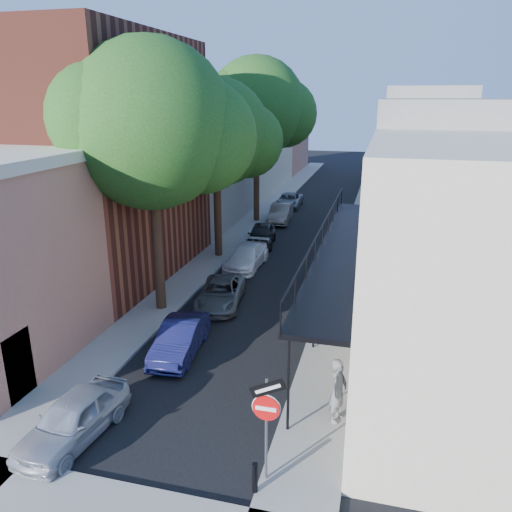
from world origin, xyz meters
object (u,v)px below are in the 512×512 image
Objects in this scene: parked_car_a at (74,418)px; parked_car_c at (221,293)px; sign_post at (266,412)px; parked_car_d at (247,257)px; bollard at (255,478)px; parked_car_e at (261,235)px; parked_car_b at (180,339)px; oak_near at (163,128)px; parked_car_f at (281,213)px; parked_car_g at (289,200)px; oak_far at (263,109)px; oak_mid at (224,135)px; pedestrian at (338,390)px.

parked_car_a reaches higher than parked_car_c.
sign_post is 16.37m from parked_car_d.
bollard is 0.19× the size of parked_car_d.
parked_car_b is at bearing -95.11° from parked_car_e.
oak_near reaches higher than parked_car_e.
parked_car_f reaches higher than parked_car_a.
sign_post reaches higher than parked_car_e.
oak_far is at bearing -101.27° from parked_car_g.
sign_post is 0.26× the size of oak_near.
parked_car_f is at bearing 83.45° from parked_car_e.
parked_car_f is (-4.99, 26.74, 0.16)m from bollard.
sign_post is 27.80m from oak_far.
parked_car_f is at bearing 86.55° from parked_car_b.
oak_mid is 13.55m from parked_car_b.
bollard is 0.21× the size of parked_car_a.
parked_car_g is (0.99, 22.44, -7.29)m from oak_near.
pedestrian reaches higher than parked_car_a.
oak_mid is 2.40× the size of parked_car_d.
parked_car_f reaches higher than parked_car_g.
parked_car_c reaches higher than bollard.
sign_post is 20.71m from parked_car_e.
parked_car_f is (-0.59, 16.06, 0.11)m from parked_car_c.
parked_car_c is 16.07m from parked_car_f.
oak_near is 2.71× the size of parked_car_g.
oak_far is 2.97× the size of parked_car_e.
parked_car_d is (0.71, 15.28, -0.03)m from parked_car_a.
parked_car_e is (1.44, 10.74, -7.20)m from oak_near.
oak_near is at bearing -90.04° from oak_far.
oak_far is at bearing 89.07° from parked_car_c.
parked_car_f is 5.47m from parked_car_g.
bollard is at bearing -2.71° from parked_car_a.
parked_car_d is (1.69, -10.71, -7.64)m from oak_far.
sign_post is 0.25× the size of oak_far.
parked_car_c is at bearing 84.92° from parked_car_b.
pedestrian is at bearing -62.14° from parked_car_d.
parked_car_f is at bearing 100.57° from bollard.
bollard is at bearing -70.10° from oak_mid.
oak_far is 7.70m from parked_car_f.
bollard is 11.55m from parked_car_c.
parked_car_a is 0.89× the size of parked_car_d.
oak_near reaches higher than sign_post.
sign_post is at bearing -55.41° from parked_car_b.
parked_car_d is 1.01× the size of parked_car_g.
parked_car_e is (0.45, 19.72, 0.04)m from parked_car_a.
pedestrian is (1.60, 3.30, 0.58)m from bollard.
oak_far reaches higher than bollard.
oak_near reaches higher than parked_car_b.
bollard is 13.78m from oak_near.
parked_car_g is at bearing 99.90° from sign_post.
bollard is at bearing -72.09° from parked_car_d.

